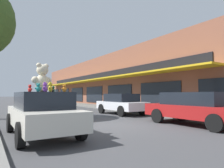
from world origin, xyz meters
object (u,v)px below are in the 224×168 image
at_px(teddy_bear_green, 53,89).
at_px(teddy_bear_giant, 42,78).
at_px(teddy_bear_yellow, 50,87).
at_px(plush_art_car, 42,112).
at_px(teddy_bear_purple, 45,87).
at_px(parked_car_far_left, 195,107).
at_px(parked_car_far_center, 121,103).
at_px(teddy_bear_orange, 64,88).
at_px(teddy_bear_teal, 38,88).
at_px(teddy_bear_black, 53,90).
at_px(teddy_bear_pink, 46,88).
at_px(teddy_bear_red, 30,89).

bearing_deg(teddy_bear_green, teddy_bear_giant, -19.06).
distance_m(teddy_bear_giant, teddy_bear_yellow, 0.55).
xyz_separation_m(plush_art_car, teddy_bear_green, (0.54, 0.59, 0.82)).
relative_size(teddy_bear_purple, teddy_bear_green, 1.20).
bearing_deg(parked_car_far_left, teddy_bear_giant, 168.33).
bearing_deg(parked_car_far_center, teddy_bear_orange, -138.70).
bearing_deg(teddy_bear_teal, teddy_bear_yellow, 176.91).
bearing_deg(teddy_bear_black, teddy_bear_orange, 164.55).
xyz_separation_m(teddy_bear_purple, teddy_bear_orange, (0.71, 0.32, -0.01)).
height_order(plush_art_car, teddy_bear_orange, teddy_bear_orange).
distance_m(plush_art_car, teddy_bear_teal, 0.94).
xyz_separation_m(teddy_bear_giant, parked_car_far_center, (6.55, 4.62, -1.20)).
distance_m(teddy_bear_orange, teddy_bear_pink, 1.11).
distance_m(plush_art_car, teddy_bear_giant, 1.19).
height_order(teddy_bear_green, parked_car_far_left, teddy_bear_green).
distance_m(teddy_bear_giant, teddy_bear_pink, 0.59).
relative_size(teddy_bear_green, parked_car_far_left, 0.05).
height_order(plush_art_car, teddy_bear_giant, teddy_bear_giant).
distance_m(teddy_bear_black, teddy_bear_yellow, 0.81).
bearing_deg(parked_car_far_center, plush_art_car, -144.71).
height_order(teddy_bear_giant, teddy_bear_pink, teddy_bear_giant).
xyz_separation_m(teddy_bear_yellow, teddy_bear_teal, (-0.38, 0.04, -0.03)).
relative_size(teddy_bear_pink, teddy_bear_green, 1.24).
height_order(teddy_bear_black, teddy_bear_orange, teddy_bear_orange).
bearing_deg(teddy_bear_pink, parked_car_far_center, -102.73).
bearing_deg(plush_art_car, teddy_bear_orange, -47.24).
height_order(teddy_bear_purple, teddy_bear_teal, teddy_bear_purple).
bearing_deg(teddy_bear_orange, teddy_bear_teal, -35.55).
relative_size(teddy_bear_black, parked_car_far_center, 0.05).
distance_m(teddy_bear_teal, parked_car_far_left, 6.87).
xyz_separation_m(teddy_bear_purple, teddy_bear_teal, (-0.08, 0.57, -0.01)).
relative_size(teddy_bear_pink, parked_car_far_left, 0.07).
relative_size(teddy_bear_yellow, parked_car_far_center, 0.08).
height_order(teddy_bear_giant, teddy_bear_purple, teddy_bear_giant).
bearing_deg(plush_art_car, parked_car_far_center, 35.38).
relative_size(teddy_bear_red, teddy_bear_pink, 0.96).
bearing_deg(parked_car_far_center, teddy_bear_yellow, -141.74).
height_order(teddy_bear_red, teddy_bear_pink, teddy_bear_pink).
xyz_separation_m(plush_art_car, parked_car_far_left, (6.53, -1.34, 0.02)).
bearing_deg(teddy_bear_teal, parked_car_far_left, 174.20).
relative_size(teddy_bear_teal, teddy_bear_green, 1.16).
bearing_deg(plush_art_car, teddy_bear_red, 104.78).
height_order(plush_art_car, parked_car_far_center, plush_art_car).
xyz_separation_m(teddy_bear_red, teddy_bear_yellow, (0.40, -1.36, 0.02)).
bearing_deg(teddy_bear_orange, teddy_bear_pink, -89.66).
height_order(teddy_bear_red, teddy_bear_orange, teddy_bear_red).
bearing_deg(teddy_bear_orange, parked_car_far_center, -156.90).
bearing_deg(parked_car_far_center, parked_car_far_left, -90.00).
relative_size(teddy_bear_red, parked_car_far_center, 0.07).
distance_m(plush_art_car, parked_car_far_left, 6.67).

